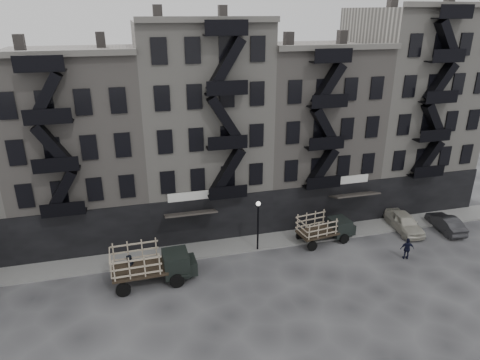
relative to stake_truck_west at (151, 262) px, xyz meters
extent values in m
plane|color=#38383A|center=(5.36, -0.44, -1.64)|extent=(140.00, 140.00, 0.00)
cube|color=slate|center=(5.36, 3.31, -1.57)|extent=(55.00, 2.50, 0.15)
cube|color=gray|center=(-4.64, 9.56, 5.86)|extent=(10.00, 10.00, 15.00)
cube|color=black|center=(-4.64, 4.61, 0.36)|extent=(10.00, 0.35, 4.00)
cube|color=#595651|center=(-4.64, 4.41, 13.56)|extent=(10.00, 0.50, 0.40)
cube|color=#4C4744|center=(-7.64, 9.56, 13.96)|extent=(0.70, 0.70, 1.20)
cube|color=#4C4744|center=(-2.14, 9.56, 13.96)|extent=(0.70, 0.70, 1.20)
cube|color=#9C988F|center=(5.36, 9.56, 6.86)|extent=(10.00, 10.00, 17.00)
cube|color=black|center=(5.36, 4.61, 0.36)|extent=(10.00, 0.35, 4.00)
cube|color=#595651|center=(5.36, 4.41, 15.56)|extent=(10.00, 0.50, 0.40)
cube|color=#4C4744|center=(2.36, 9.56, 15.96)|extent=(0.70, 0.70, 1.20)
cube|color=#4C4744|center=(7.86, 9.56, 15.96)|extent=(0.70, 0.70, 1.20)
cube|color=gray|center=(15.36, 9.56, 5.86)|extent=(10.00, 10.00, 15.00)
cube|color=black|center=(15.36, 4.61, 0.36)|extent=(10.00, 0.35, 4.00)
cube|color=#595651|center=(15.36, 4.41, 13.56)|extent=(10.00, 0.50, 0.40)
cube|color=#4C4744|center=(12.36, 9.56, 13.96)|extent=(0.70, 0.70, 1.20)
cube|color=#4C4744|center=(17.86, 9.56, 13.96)|extent=(0.70, 0.70, 1.20)
cube|color=#9C988F|center=(25.36, 9.56, 7.36)|extent=(10.00, 10.00, 18.00)
cube|color=black|center=(25.36, 4.61, 0.36)|extent=(10.00, 0.35, 4.00)
cube|color=#595651|center=(25.36, 4.41, 16.56)|extent=(10.00, 0.50, 0.40)
cube|color=#4C4744|center=(22.36, 9.56, 16.96)|extent=(0.70, 0.70, 1.20)
cube|color=#4C4744|center=(27.86, 9.56, 16.96)|extent=(0.70, 0.70, 1.20)
cylinder|color=black|center=(8.36, 2.16, 0.36)|extent=(0.14, 0.14, 4.00)
sphere|color=silver|center=(8.36, 2.16, 2.46)|extent=(0.36, 0.36, 0.36)
cube|color=black|center=(-0.81, -0.02, -0.50)|extent=(3.75, 2.27, 0.20)
cube|color=black|center=(1.69, 0.04, -0.39)|extent=(1.79, 2.00, 1.63)
cube|color=black|center=(2.67, 0.07, -0.72)|extent=(0.91, 1.65, 0.98)
cylinder|color=black|center=(1.61, -1.04, -1.15)|extent=(0.98, 0.26, 0.98)
cylinder|color=black|center=(1.55, 1.13, -1.15)|extent=(0.98, 0.26, 0.98)
cylinder|color=black|center=(-1.97, -1.14, -1.15)|extent=(0.98, 0.26, 0.98)
cylinder|color=black|center=(-2.03, 1.03, -1.15)|extent=(0.98, 0.26, 0.98)
cube|color=black|center=(13.43, 2.09, -0.68)|extent=(3.34, 2.24, 0.17)
cube|color=black|center=(15.52, 2.37, -0.59)|extent=(1.68, 1.83, 1.38)
cube|color=black|center=(16.34, 2.48, -0.86)|extent=(0.91, 1.46, 0.83)
cylinder|color=black|center=(15.55, 1.45, -1.23)|extent=(0.85, 0.31, 0.83)
cylinder|color=black|center=(15.30, 3.27, -1.23)|extent=(0.85, 0.31, 0.83)
cylinder|color=black|center=(12.55, 1.04, -1.23)|extent=(0.85, 0.31, 0.83)
cylinder|color=black|center=(12.30, 2.86, -1.23)|extent=(0.85, 0.31, 0.83)
imported|color=#B1AD9F|center=(21.58, 2.16, -0.87)|extent=(2.22, 4.69, 1.55)
imported|color=black|center=(25.07, 1.26, -0.95)|extent=(1.89, 4.31, 1.38)
imported|color=black|center=(-1.49, 0.77, -0.68)|extent=(1.18, 1.17, 1.92)
imported|color=black|center=(19.04, -1.87, -0.77)|extent=(1.10, 0.69, 1.74)
camera|label=1|loc=(-0.51, -26.00, 16.11)|focal=32.00mm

